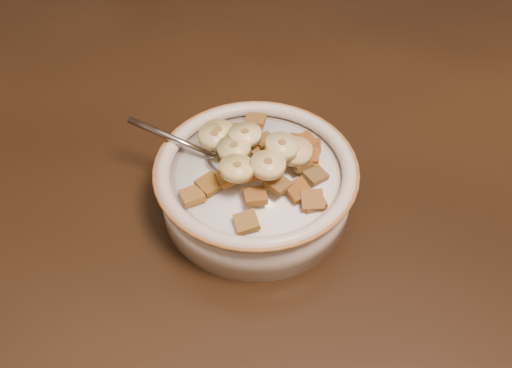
{
  "coord_description": "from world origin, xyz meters",
  "views": [
    {
      "loc": [
        0.1,
        -0.33,
        1.19
      ],
      "look_at": [
        0.11,
        0.04,
        0.78
      ],
      "focal_mm": 40.0,
      "sensor_mm": 36.0,
      "label": 1
    }
  ],
  "objects_px": {
    "spoon": "(227,162)",
    "cereal_bowl": "(256,189)",
    "table": "(146,252)",
    "chair": "(216,112)"
  },
  "relations": [
    {
      "from": "table",
      "to": "spoon",
      "type": "relative_size",
      "value": 31.54
    },
    {
      "from": "chair",
      "to": "table",
      "type": "bearing_deg",
      "value": -101.96
    },
    {
      "from": "cereal_bowl",
      "to": "spoon",
      "type": "bearing_deg",
      "value": 155.91
    },
    {
      "from": "spoon",
      "to": "cereal_bowl",
      "type": "bearing_deg",
      "value": 90.0
    },
    {
      "from": "table",
      "to": "cereal_bowl",
      "type": "distance_m",
      "value": 0.12
    },
    {
      "from": "cereal_bowl",
      "to": "spoon",
      "type": "xyz_separation_m",
      "value": [
        -0.03,
        0.01,
        0.03
      ]
    },
    {
      "from": "chair",
      "to": "spoon",
      "type": "xyz_separation_m",
      "value": [
        0.04,
        -0.49,
        0.36
      ]
    },
    {
      "from": "table",
      "to": "spoon",
      "type": "distance_m",
      "value": 0.12
    },
    {
      "from": "table",
      "to": "spoon",
      "type": "height_order",
      "value": "spoon"
    },
    {
      "from": "chair",
      "to": "cereal_bowl",
      "type": "bearing_deg",
      "value": -90.0
    }
  ]
}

